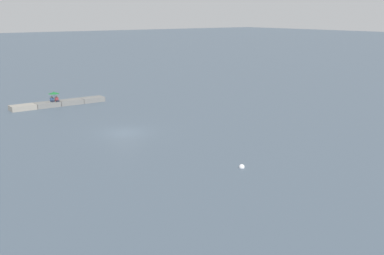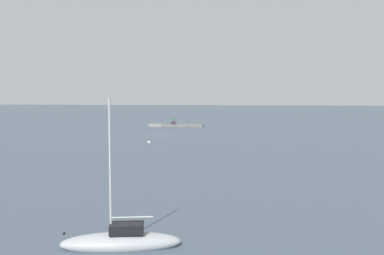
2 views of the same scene
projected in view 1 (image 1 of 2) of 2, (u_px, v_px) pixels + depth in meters
name	position (u px, v px, depth m)	size (l,w,h in m)	color
ground_plane	(125.00, 132.00, 47.37)	(500.00, 500.00, 0.00)	#475666
seawall_pier	(59.00, 103.00, 60.90)	(12.24, 1.79, 0.62)	slate
person_seated_maroon_left	(57.00, 99.00, 60.42)	(0.40, 0.60, 0.73)	#1E2333
person_seated_blue_right	(52.00, 100.00, 60.25)	(0.40, 0.60, 0.73)	#1E2333
umbrella_open_green	(54.00, 93.00, 60.17)	(1.41, 1.41, 1.30)	black
mooring_buoy_mid	(242.00, 167.00, 36.55)	(0.45, 0.45, 0.45)	white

